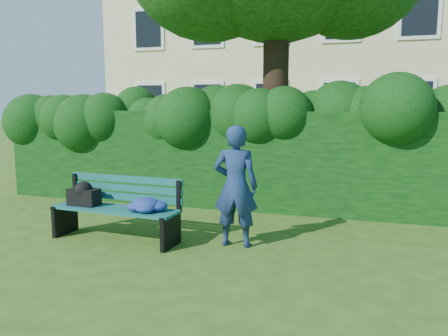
% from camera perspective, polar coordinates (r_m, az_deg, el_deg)
% --- Properties ---
extents(ground, '(80.00, 80.00, 0.00)m').
position_cam_1_polar(ground, '(6.34, -1.65, -9.27)').
color(ground, '#335318').
rests_on(ground, ground).
extents(apartment_building, '(16.00, 8.08, 12.00)m').
position_cam_1_polar(apartment_building, '(20.22, 12.19, 19.72)').
color(apartment_building, '#CDC48A').
rests_on(apartment_building, ground).
extents(hedge, '(10.00, 1.00, 1.80)m').
position_cam_1_polar(hedge, '(8.22, 3.35, 1.18)').
color(hedge, black).
rests_on(hedge, ground).
extents(park_bench, '(1.90, 0.67, 0.89)m').
position_cam_1_polar(park_bench, '(6.37, -13.62, -4.77)').
color(park_bench, '#0F4D4C').
rests_on(park_bench, ground).
extents(man_reading, '(0.63, 0.44, 1.65)m').
position_cam_1_polar(man_reading, '(5.87, 1.53, -2.38)').
color(man_reading, navy).
rests_on(man_reading, ground).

